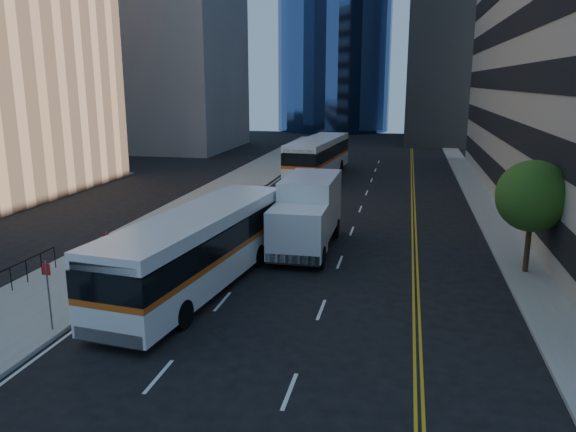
{
  "coord_description": "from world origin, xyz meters",
  "views": [
    {
      "loc": [
        3.42,
        -18.05,
        8.57
      ],
      "look_at": [
        -1.56,
        5.52,
        2.8
      ],
      "focal_mm": 35.0,
      "sensor_mm": 36.0,
      "label": 1
    }
  ],
  "objects_px": {
    "bus_rear": "(318,156)",
    "street_tree": "(533,196)",
    "bus_front": "(200,247)",
    "box_truck": "(307,212)"
  },
  "relations": [
    {
      "from": "street_tree",
      "to": "bus_front",
      "type": "distance_m",
      "value": 14.78
    },
    {
      "from": "bus_rear",
      "to": "box_truck",
      "type": "bearing_deg",
      "value": -77.52
    },
    {
      "from": "street_tree",
      "to": "box_truck",
      "type": "height_order",
      "value": "street_tree"
    },
    {
      "from": "street_tree",
      "to": "bus_rear",
      "type": "xyz_separation_m",
      "value": [
        -13.52,
        25.11,
        -1.73
      ]
    },
    {
      "from": "bus_front",
      "to": "box_truck",
      "type": "bearing_deg",
      "value": 69.67
    },
    {
      "from": "bus_front",
      "to": "box_truck",
      "type": "relative_size",
      "value": 1.69
    },
    {
      "from": "bus_front",
      "to": "box_truck",
      "type": "height_order",
      "value": "box_truck"
    },
    {
      "from": "street_tree",
      "to": "box_truck",
      "type": "xyz_separation_m",
      "value": [
        -10.47,
        1.99,
        -1.69
      ]
    },
    {
      "from": "street_tree",
      "to": "box_truck",
      "type": "relative_size",
      "value": 0.66
    },
    {
      "from": "bus_rear",
      "to": "street_tree",
      "type": "bearing_deg",
      "value": -56.73
    }
  ]
}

